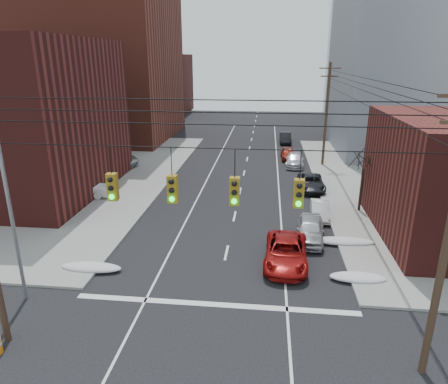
% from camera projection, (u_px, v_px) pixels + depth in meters
% --- Properties ---
extents(building_brick_tall, '(24.00, 20.00, 30.00)m').
position_uv_depth(building_brick_tall, '(84.00, 31.00, 56.25)').
color(building_brick_tall, maroon).
rests_on(building_brick_tall, ground).
extents(building_brick_far, '(22.00, 18.00, 12.00)m').
position_uv_depth(building_brick_far, '(134.00, 84.00, 83.83)').
color(building_brick_far, '#4E1A17').
rests_on(building_brick_far, ground).
extents(building_office, '(22.00, 20.00, 25.00)m').
position_uv_depth(building_office, '(433.00, 48.00, 48.57)').
color(building_office, gray).
rests_on(building_office, ground).
extents(building_glass, '(20.00, 18.00, 22.00)m').
position_uv_depth(building_glass, '(389.00, 60.00, 73.32)').
color(building_glass, gray).
rests_on(building_glass, ground).
extents(utility_pole_right, '(2.20, 0.28, 11.00)m').
position_uv_depth(utility_pole_right, '(448.00, 235.00, 13.53)').
color(utility_pole_right, '#473323').
rests_on(utility_pole_right, ground).
extents(utility_pole_far, '(2.20, 0.28, 11.00)m').
position_uv_depth(utility_pole_far, '(326.00, 113.00, 42.71)').
color(utility_pole_far, '#473323').
rests_on(utility_pole_far, ground).
extents(traffic_signals, '(17.00, 0.42, 2.02)m').
position_uv_depth(traffic_signals, '(203.00, 188.00, 13.92)').
color(traffic_signals, black).
rests_on(traffic_signals, ground).
extents(street_light, '(0.44, 0.44, 9.32)m').
position_uv_depth(street_light, '(7.00, 194.00, 18.28)').
color(street_light, gray).
rests_on(street_light, ground).
extents(bare_tree, '(2.09, 2.20, 4.93)m').
position_uv_depth(bare_tree, '(362.00, 183.00, 30.53)').
color(bare_tree, black).
rests_on(bare_tree, ground).
extents(snow_nw, '(3.50, 1.08, 0.42)m').
position_uv_depth(snow_nw, '(91.00, 267.00, 22.60)').
color(snow_nw, silver).
rests_on(snow_nw, ground).
extents(snow_ne, '(3.00, 1.08, 0.42)m').
position_uv_depth(snow_ne, '(358.00, 278.00, 21.56)').
color(snow_ne, silver).
rests_on(snow_ne, ground).
extents(snow_east_far, '(4.00, 1.08, 0.42)m').
position_uv_depth(snow_east_far, '(343.00, 241.00, 25.79)').
color(snow_east_far, silver).
rests_on(snow_east_far, ground).
extents(red_pickup, '(2.71, 5.40, 1.47)m').
position_uv_depth(red_pickup, '(286.00, 252.00, 23.21)').
color(red_pickup, maroon).
rests_on(red_pickup, ground).
extents(parked_car_a, '(2.29, 4.63, 1.52)m').
position_uv_depth(parked_car_a, '(310.00, 229.00, 26.22)').
color(parked_car_a, '#B7B7BC').
rests_on(parked_car_a, ground).
extents(parked_car_b, '(1.47, 3.76, 1.22)m').
position_uv_depth(parked_car_b, '(320.00, 210.00, 29.96)').
color(parked_car_b, white).
rests_on(parked_car_b, ground).
extents(parked_car_c, '(2.26, 4.84, 1.34)m').
position_uv_depth(parked_car_c, '(311.00, 183.00, 36.26)').
color(parked_car_c, black).
rests_on(parked_car_c, ground).
extents(parked_car_d, '(2.30, 4.90, 1.38)m').
position_uv_depth(parked_car_d, '(295.00, 160.00, 44.18)').
color(parked_car_d, '#BCBCC2').
rests_on(parked_car_d, ground).
extents(parked_car_e, '(1.73, 4.09, 1.38)m').
position_uv_depth(parked_car_e, '(288.00, 153.00, 47.13)').
color(parked_car_e, maroon).
rests_on(parked_car_e, ground).
extents(parked_car_f, '(1.60, 4.45, 1.46)m').
position_uv_depth(parked_car_f, '(285.00, 138.00, 55.91)').
color(parked_car_f, black).
rests_on(parked_car_f, ground).
extents(lot_car_a, '(4.63, 2.19, 1.47)m').
position_uv_depth(lot_car_a, '(84.00, 189.00, 33.88)').
color(lot_car_a, silver).
rests_on(lot_car_a, sidewalk_nw).
extents(lot_car_b, '(6.12, 3.77, 1.58)m').
position_uv_depth(lot_car_b, '(114.00, 159.00, 43.62)').
color(lot_car_b, '#9E9DA2').
rests_on(lot_car_b, sidewalk_nw).
extents(lot_car_c, '(4.54, 2.52, 1.25)m').
position_uv_depth(lot_car_c, '(54.00, 173.00, 38.87)').
color(lot_car_c, black).
rests_on(lot_car_c, sidewalk_nw).
extents(lot_car_d, '(4.16, 1.94, 1.38)m').
position_uv_depth(lot_car_d, '(84.00, 165.00, 41.40)').
color(lot_car_d, silver).
rests_on(lot_car_d, sidewalk_nw).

